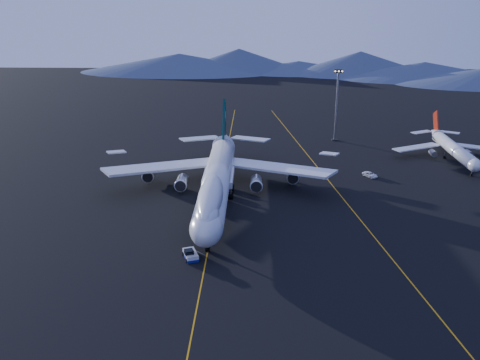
{
  "coord_description": "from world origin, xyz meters",
  "views": [
    {
      "loc": [
        9.16,
        -120.72,
        47.58
      ],
      "look_at": [
        5.59,
        -0.93,
        6.0
      ],
      "focal_mm": 40.0,
      "sensor_mm": 36.0,
      "label": 1
    }
  ],
  "objects_px": {
    "boeing_747": "(217,179)",
    "service_van": "(370,175)",
    "floodlight_mast": "(337,105)",
    "second_jet": "(452,148)",
    "pushback_tug": "(191,255)"
  },
  "relations": [
    {
      "from": "pushback_tug",
      "to": "second_jet",
      "type": "height_order",
      "value": "second_jet"
    },
    {
      "from": "service_van",
      "to": "floodlight_mast",
      "type": "height_order",
      "value": "floodlight_mast"
    },
    {
      "from": "second_jet",
      "to": "service_van",
      "type": "height_order",
      "value": "second_jet"
    },
    {
      "from": "boeing_747",
      "to": "service_van",
      "type": "xyz_separation_m",
      "value": [
        40.97,
        20.08,
        -5.17
      ]
    },
    {
      "from": "pushback_tug",
      "to": "service_van",
      "type": "height_order",
      "value": "pushback_tug"
    },
    {
      "from": "boeing_747",
      "to": "floodlight_mast",
      "type": "distance_m",
      "value": 69.96
    },
    {
      "from": "pushback_tug",
      "to": "second_jet",
      "type": "distance_m",
      "value": 98.89
    },
    {
      "from": "floodlight_mast",
      "to": "pushback_tug",
      "type": "bearing_deg",
      "value": -113.99
    },
    {
      "from": "boeing_747",
      "to": "floodlight_mast",
      "type": "xyz_separation_m",
      "value": [
        36.54,
        59.3,
        6.48
      ]
    },
    {
      "from": "boeing_747",
      "to": "service_van",
      "type": "bearing_deg",
      "value": 26.11
    },
    {
      "from": "boeing_747",
      "to": "second_jet",
      "type": "relative_size",
      "value": 1.78
    },
    {
      "from": "boeing_747",
      "to": "service_van",
      "type": "distance_m",
      "value": 45.92
    },
    {
      "from": "boeing_747",
      "to": "second_jet",
      "type": "xyz_separation_m",
      "value": [
        69.24,
        37.94,
        -2.3
      ]
    },
    {
      "from": "boeing_747",
      "to": "pushback_tug",
      "type": "xyz_separation_m",
      "value": [
        -3.0,
        -29.53,
        -5.18
      ]
    },
    {
      "from": "pushback_tug",
      "to": "service_van",
      "type": "relative_size",
      "value": 1.1
    }
  ]
}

